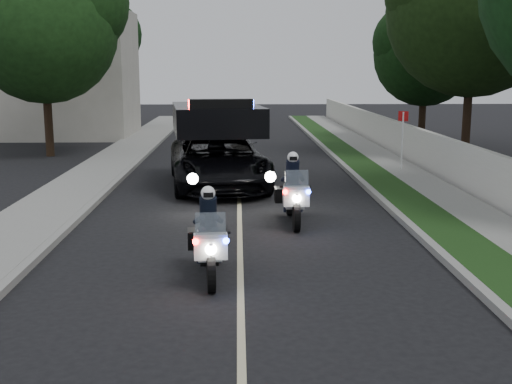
# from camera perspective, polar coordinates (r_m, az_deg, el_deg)

# --- Properties ---
(ground) EXTENTS (120.00, 120.00, 0.00)m
(ground) POSITION_cam_1_polar(r_m,az_deg,el_deg) (11.38, -1.39, -8.56)
(ground) COLOR black
(ground) RESTS_ON ground
(curb_right) EXTENTS (0.20, 60.00, 0.15)m
(curb_right) POSITION_cam_1_polar(r_m,az_deg,el_deg) (21.46, 9.49, 0.78)
(curb_right) COLOR gray
(curb_right) RESTS_ON ground
(grass_verge) EXTENTS (1.20, 60.00, 0.16)m
(grass_verge) POSITION_cam_1_polar(r_m,az_deg,el_deg) (21.61, 11.31, 0.79)
(grass_verge) COLOR #193814
(grass_verge) RESTS_ON ground
(sidewalk_right) EXTENTS (1.40, 60.00, 0.16)m
(sidewalk_right) POSITION_cam_1_polar(r_m,az_deg,el_deg) (21.93, 14.63, 0.80)
(sidewalk_right) COLOR gray
(sidewalk_right) RESTS_ON ground
(property_wall) EXTENTS (0.22, 60.00, 1.50)m
(property_wall) POSITION_cam_1_polar(r_m,az_deg,el_deg) (22.13, 17.20, 2.51)
(property_wall) COLOR beige
(property_wall) RESTS_ON ground
(curb_left) EXTENTS (0.20, 60.00, 0.15)m
(curb_left) POSITION_cam_1_polar(r_m,az_deg,el_deg) (21.45, -12.54, 0.66)
(curb_left) COLOR gray
(curb_left) RESTS_ON ground
(sidewalk_left) EXTENTS (2.00, 60.00, 0.16)m
(sidewalk_left) POSITION_cam_1_polar(r_m,az_deg,el_deg) (21.68, -15.40, 0.64)
(sidewalk_left) COLOR gray
(sidewalk_left) RESTS_ON ground
(building_far) EXTENTS (8.00, 6.00, 7.00)m
(building_far) POSITION_cam_1_polar(r_m,az_deg,el_deg) (38.06, -17.09, 9.99)
(building_far) COLOR #A8A396
(building_far) RESTS_ON ground
(lane_marking) EXTENTS (0.12, 50.00, 0.01)m
(lane_marking) POSITION_cam_1_polar(r_m,az_deg,el_deg) (21.07, -1.52, 0.54)
(lane_marking) COLOR #BFB78C
(lane_marking) RESTS_ON ground
(police_moto_left) EXTENTS (0.86, 2.04, 1.69)m
(police_moto_left) POSITION_cam_1_polar(r_m,az_deg,el_deg) (12.02, -4.16, -7.51)
(police_moto_left) COLOR silver
(police_moto_left) RESTS_ON ground
(police_moto_right) EXTENTS (0.75, 2.10, 1.78)m
(police_moto_right) POSITION_cam_1_polar(r_m,az_deg,el_deg) (16.09, 3.29, -2.74)
(police_moto_right) COLOR silver
(police_moto_right) RESTS_ON ground
(police_suv) EXTENTS (3.71, 6.70, 3.11)m
(police_suv) POSITION_cam_1_polar(r_m,az_deg,el_deg) (21.03, -3.37, 0.49)
(police_suv) COLOR black
(police_suv) RESTS_ON ground
(bicycle) EXTENTS (0.59, 1.61, 0.84)m
(bicycle) POSITION_cam_1_polar(r_m,az_deg,el_deg) (35.79, -5.37, 4.77)
(bicycle) COLOR black
(bicycle) RESTS_ON ground
(cyclist) EXTENTS (0.60, 0.42, 1.59)m
(cyclist) POSITION_cam_1_polar(r_m,az_deg,el_deg) (35.79, -5.37, 4.77)
(cyclist) COLOR black
(cyclist) RESTS_ON ground
(sign_post) EXTENTS (0.48, 0.48, 2.36)m
(sign_post) POSITION_cam_1_polar(r_m,az_deg,el_deg) (24.28, 12.78, 1.65)
(sign_post) COLOR #AC0C10
(sign_post) RESTS_ON ground
(tree_right_c) EXTENTS (8.30, 8.30, 12.02)m
(tree_right_c) POSITION_cam_1_polar(r_m,az_deg,el_deg) (29.10, 18.06, 2.88)
(tree_right_c) COLOR #1A3310
(tree_right_c) RESTS_ON ground
(tree_right_e) EXTENTS (5.38, 5.38, 8.76)m
(tree_right_e) POSITION_cam_1_polar(r_m,az_deg,el_deg) (34.72, 14.47, 4.29)
(tree_right_e) COLOR black
(tree_right_e) RESTS_ON ground
(tree_left_near) EXTENTS (8.12, 8.12, 10.66)m
(tree_left_near) POSITION_cam_1_polar(r_m,az_deg,el_deg) (29.81, -17.82, 3.07)
(tree_left_near) COLOR #183C14
(tree_left_near) RESTS_ON ground
(tree_left_far) EXTENTS (7.53, 7.53, 9.59)m
(tree_left_far) POSITION_cam_1_polar(r_m,az_deg,el_deg) (43.00, -14.30, 5.51)
(tree_left_far) COLOR black
(tree_left_far) RESTS_ON ground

